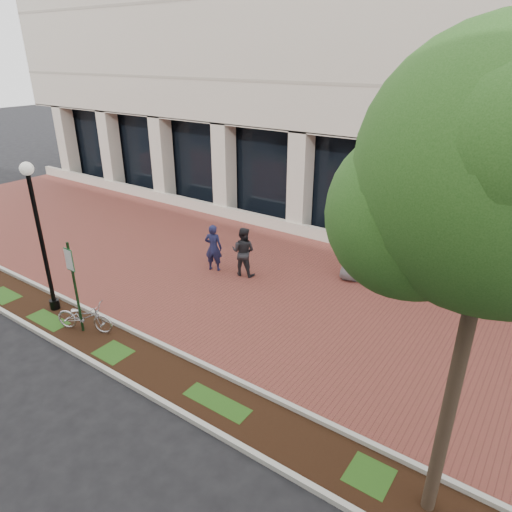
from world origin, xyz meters
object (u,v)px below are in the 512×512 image
Objects in this scene: street_tree at (503,191)px; pedestrian_mid at (243,252)px; lamppost at (40,231)px; pedestrian_left at (213,248)px; pedestrian_right at (352,253)px; locked_bicycle at (84,317)px; parking_sign at (73,277)px.

pedestrian_mid is (-7.86, 5.27, -4.64)m from street_tree.
street_tree is at bearing -0.85° from lamppost.
pedestrian_right reaches higher than pedestrian_left.
lamppost is 2.66× the size of locked_bicycle.
locked_bicycle is (-9.34, -0.02, -5.07)m from street_tree.
pedestrian_left is 4.72m from pedestrian_right.
lamppost is 9.52m from pedestrian_right.
pedestrian_mid is 3.64m from pedestrian_right.
street_tree reaches higher than parking_sign.
street_tree is 11.23m from pedestrian_left.
lamppost is at bearing 171.52° from parking_sign.
street_tree is at bearing 1.33° from parking_sign.
parking_sign is at bearing -179.33° from street_tree.
parking_sign reaches higher than pedestrian_mid.
parking_sign is 0.35× the size of street_tree.
locked_bicycle is at bearing 64.74° from pedestrian_left.
pedestrian_left reaches higher than locked_bicycle.
street_tree reaches higher than locked_bicycle.
parking_sign is at bearing 128.87° from locked_bicycle.
pedestrian_right reaches higher than pedestrian_mid.
pedestrian_left is at bearing 150.88° from street_tree.
pedestrian_right is (3.18, 1.76, 0.10)m from pedestrian_mid.
lamppost reaches higher than pedestrian_mid.
parking_sign is 10.15m from street_tree.
street_tree is at bearing -111.56° from locked_bicycle.
lamppost is (-1.70, 0.27, 0.83)m from parking_sign.
pedestrian_right is at bearing 123.68° from street_tree.
parking_sign is 1.38× the size of pedestrian_right.
pedestrian_right is at bearing 57.25° from parking_sign.
lamppost reaches higher than locked_bicycle.
pedestrian_mid is at bearing 74.78° from parking_sign.
locked_bicycle is 8.46m from pedestrian_right.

